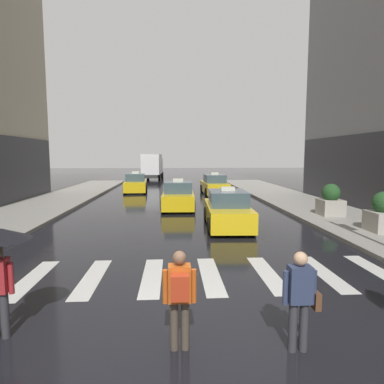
% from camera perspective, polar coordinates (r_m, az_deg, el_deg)
% --- Properties ---
extents(ground_plane, '(160.00, 160.00, 0.00)m').
position_cam_1_polar(ground_plane, '(6.18, -1.03, -24.35)').
color(ground_plane, black).
extents(crosswalk_markings, '(11.30, 2.80, 0.01)m').
position_cam_1_polar(crosswalk_markings, '(8.88, -1.87, -14.41)').
color(crosswalk_markings, silver).
rests_on(crosswalk_markings, ground).
extents(taxi_lead, '(2.08, 4.61, 1.80)m').
position_cam_1_polar(taxi_lead, '(14.62, 6.20, -3.25)').
color(taxi_lead, yellow).
rests_on(taxi_lead, ground).
extents(taxi_second, '(2.01, 4.58, 1.80)m').
position_cam_1_polar(taxi_second, '(19.62, -2.43, -0.77)').
color(taxi_second, yellow).
rests_on(taxi_second, ground).
extents(taxi_third, '(2.07, 4.60, 1.80)m').
position_cam_1_polar(taxi_third, '(26.89, 3.94, 1.15)').
color(taxi_third, yellow).
rests_on(taxi_third, ground).
extents(taxi_fourth, '(2.12, 4.63, 1.80)m').
position_cam_1_polar(taxi_fourth, '(28.93, -9.81, 1.44)').
color(taxi_fourth, yellow).
rests_on(taxi_fourth, ground).
extents(box_truck, '(2.54, 7.62, 3.35)m').
position_cam_1_polar(box_truck, '(43.00, -6.87, 4.57)').
color(box_truck, '#2D2D2D').
rests_on(box_truck, ground).
extents(pedestrian_with_umbrella, '(0.96, 0.96, 1.94)m').
position_cam_1_polar(pedestrian_with_umbrella, '(6.49, -30.51, -9.16)').
color(pedestrian_with_umbrella, '#333338').
rests_on(pedestrian_with_umbrella, ground).
extents(pedestrian_with_backpack, '(0.55, 0.43, 1.65)m').
position_cam_1_polar(pedestrian_with_backpack, '(5.46, -2.18, -17.23)').
color(pedestrian_with_backpack, '#473D33').
rests_on(pedestrian_with_backpack, ground).
extents(pedestrian_with_handbag, '(0.60, 0.24, 1.65)m').
position_cam_1_polar(pedestrian_with_handbag, '(5.73, 18.37, -16.79)').
color(pedestrian_with_handbag, '#333338').
rests_on(pedestrian_with_handbag, ground).
extents(planter_near_corner, '(1.10, 1.10, 1.60)m').
position_cam_1_polar(planter_near_corner, '(15.04, 30.46, -3.26)').
color(planter_near_corner, '#A8A399').
rests_on(planter_near_corner, curb_right).
extents(planter_mid_block, '(1.10, 1.10, 1.60)m').
position_cam_1_polar(planter_mid_block, '(17.94, 23.07, -1.47)').
color(planter_mid_block, '#A8A399').
rests_on(planter_mid_block, curb_right).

